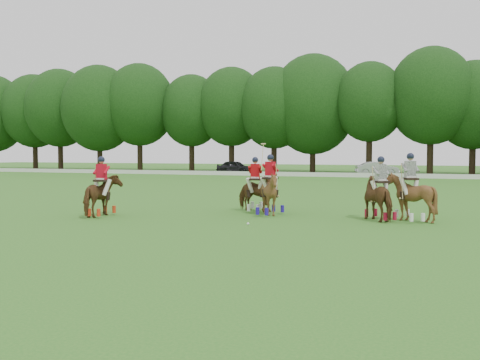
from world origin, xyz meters
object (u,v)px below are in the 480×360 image
(car_mid, at_px, (377,169))
(polo_red_b, at_px, (255,192))
(polo_stripe_b, at_px, (410,196))
(polo_ball, at_px, (248,224))
(car_left, at_px, (235,167))
(polo_red_c, at_px, (270,193))
(polo_stripe_a, at_px, (380,197))
(polo_red_a, at_px, (102,195))

(car_mid, relative_size, polo_red_b, 1.58)
(polo_stripe_b, relative_size, polo_ball, 27.20)
(car_left, bearing_deg, polo_red_c, -148.94)
(car_mid, height_order, polo_red_b, polo_red_b)
(polo_red_c, bearing_deg, polo_red_b, 132.64)
(car_mid, bearing_deg, car_left, 72.70)
(polo_red_c, xyz_separation_m, polo_ball, (0.09, -2.91, -0.82))
(polo_stripe_a, distance_m, polo_stripe_b, 1.02)
(polo_red_b, height_order, polo_stripe_a, polo_red_b)
(polo_stripe_a, bearing_deg, polo_red_b, 167.52)
(polo_red_c, distance_m, polo_ball, 3.02)
(polo_red_a, xyz_separation_m, polo_red_b, (5.03, 3.61, -0.02))
(car_left, bearing_deg, polo_ball, -150.29)
(car_mid, height_order, polo_red_c, polo_red_c)
(polo_red_c, xyz_separation_m, polo_stripe_b, (5.21, 0.03, 0.03))
(polo_red_a, distance_m, polo_stripe_a, 10.50)
(car_mid, height_order, polo_red_a, polo_red_a)
(polo_stripe_b, bearing_deg, polo_stripe_a, -173.47)
(polo_stripe_a, xyz_separation_m, polo_stripe_b, (1.01, 0.12, 0.06))
(car_mid, relative_size, polo_red_c, 1.86)
(car_left, distance_m, polo_red_a, 41.42)
(car_mid, xyz_separation_m, polo_red_c, (-0.35, -37.75, 0.14))
(car_left, xyz_separation_m, car_mid, (15.93, 0.00, -0.02))
(polo_red_b, bearing_deg, car_left, 111.70)
(car_left, xyz_separation_m, polo_red_c, (15.58, -37.75, 0.12))
(car_left, distance_m, polo_stripe_a, 42.70)
(polo_stripe_a, relative_size, polo_stripe_b, 0.95)
(polo_red_b, bearing_deg, polo_stripe_a, -12.48)
(car_mid, bearing_deg, polo_stripe_a, 168.52)
(polo_red_a, xyz_separation_m, polo_red_c, (6.01, 2.54, 0.03))
(polo_stripe_a, xyz_separation_m, polo_ball, (-4.11, -2.83, -0.80))
(polo_red_b, relative_size, polo_red_c, 1.18)
(polo_red_b, xyz_separation_m, polo_red_c, (0.98, -1.06, 0.06))
(car_mid, relative_size, polo_stripe_a, 1.91)
(polo_stripe_a, relative_size, polo_ball, 25.85)
(car_mid, height_order, polo_stripe_b, polo_stripe_b)
(polo_stripe_a, height_order, polo_ball, polo_stripe_a)
(polo_red_b, distance_m, polo_red_c, 1.45)
(polo_red_b, distance_m, polo_ball, 4.18)
(polo_ball, bearing_deg, polo_red_b, 105.08)
(car_left, height_order, polo_red_b, polo_red_b)
(polo_red_a, bearing_deg, polo_stripe_b, 12.93)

